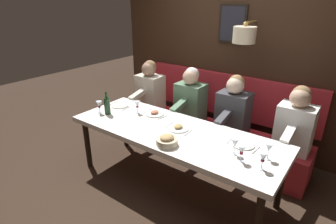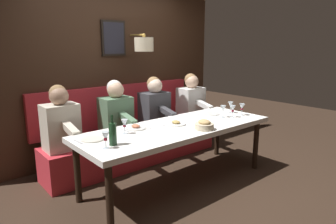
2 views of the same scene
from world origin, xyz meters
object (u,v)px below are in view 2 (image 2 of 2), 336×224
wine_glass_1 (231,105)px  wine_bottle (113,134)px  diner_far (61,120)px  diner_near (155,105)px  wine_glass_2 (242,107)px  wine_glass_4 (124,124)px  dining_table (178,131)px  bread_bowl (204,125)px  wine_glass_3 (105,137)px  diner_middle (116,112)px  wine_glass_0 (223,109)px  diner_nearest (191,99)px  wine_glass_5 (233,109)px

wine_glass_1 → wine_bottle: wine_bottle is taller
diner_far → wine_glass_1: 2.29m
diner_near → wine_glass_2: (-1.03, -0.73, 0.04)m
wine_glass_1 → wine_glass_4: same height
dining_table → diner_far: (0.88, 1.09, 0.14)m
diner_near → wine_glass_1: size_ratio=4.82×
wine_glass_2 → bread_bowl: wine_glass_2 is taller
wine_glass_1 → wine_glass_3: same height
dining_table → wine_glass_3: (-0.16, 1.05, 0.18)m
diner_near → bread_bowl: size_ratio=3.60×
dining_table → diner_middle: bearing=20.6°
wine_glass_0 → wine_glass_1: 0.30m
diner_nearest → wine_glass_5: size_ratio=4.82×
diner_middle → diner_far: (0.00, 0.76, 0.00)m
dining_table → diner_nearest: 1.40m
diner_far → bread_bowl: bearing=-134.1°
dining_table → diner_nearest: (0.88, -1.08, 0.14)m
diner_far → wine_bottle: bearing=-172.3°
wine_glass_0 → wine_glass_3: bearing=93.1°
dining_table → wine_glass_0: 0.78m
dining_table → wine_glass_3: wine_glass_3 is taller
diner_near → wine_glass_5: 1.16m
wine_glass_2 → wine_glass_3: same height
wine_glass_0 → wine_glass_4: (0.20, 1.42, -0.00)m
diner_nearest → wine_glass_5: 1.05m
wine_glass_3 → wine_glass_4: same height
diner_middle → wine_bottle: (-1.00, 0.62, 0.04)m
diner_near → wine_glass_4: (-0.75, 0.99, 0.04)m
diner_far → diner_nearest: bearing=-90.0°
wine_bottle → diner_nearest: bearing=-63.8°
dining_table → diner_near: 0.95m
wine_glass_3 → diner_far: bearing=1.8°
wine_glass_0 → wine_glass_4: size_ratio=1.00×
dining_table → wine_glass_2: wine_glass_2 is taller
wine_glass_1 → wine_bottle: (-0.16, 1.99, -0.00)m
diner_middle → wine_glass_5: diner_middle is taller
dining_table → diner_nearest: diner_nearest is taller
diner_far → diner_near: bearing=-90.0°
wine_glass_0 → bread_bowl: 0.67m
dining_table → diner_far: size_ratio=3.14×
diner_far → wine_glass_2: (-1.03, -2.14, 0.04)m
wine_glass_3 → wine_glass_5: (0.02, -1.91, 0.00)m
diner_far → wine_glass_0: bearing=-117.1°
wine_glass_2 → wine_bottle: bearing=89.0°
diner_middle → bread_bowl: diner_middle is taller
dining_table → diner_near: diner_near is taller
dining_table → bread_bowl: 0.35m
diner_nearest → wine_glass_4: size_ratio=4.82×
wine_glass_0 → wine_glass_3: 1.81m
wine_glass_1 → wine_bottle: 2.00m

